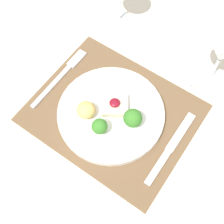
# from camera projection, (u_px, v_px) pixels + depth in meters

# --- Properties ---
(ground_plane) EXTENTS (8.00, 8.00, 0.00)m
(ground_plane) POSITION_uv_depth(u_px,v_px,m) (113.00, 184.00, 1.47)
(ground_plane) COLOR brown
(dining_table) EXTENTS (1.22, 1.29, 0.75)m
(dining_table) POSITION_uv_depth(u_px,v_px,m) (113.00, 126.00, 0.88)
(dining_table) COLOR beige
(dining_table) RESTS_ON ground_plane
(placemat) EXTENTS (0.41, 0.33, 0.00)m
(placemat) POSITION_uv_depth(u_px,v_px,m) (113.00, 113.00, 0.81)
(placemat) COLOR brown
(placemat) RESTS_ON dining_table
(dinner_plate) EXTENTS (0.27, 0.27, 0.07)m
(dinner_plate) POSITION_uv_depth(u_px,v_px,m) (112.00, 114.00, 0.79)
(dinner_plate) COLOR white
(dinner_plate) RESTS_ON placemat
(fork) EXTENTS (0.02, 0.22, 0.01)m
(fork) POSITION_uv_depth(u_px,v_px,m) (63.00, 74.00, 0.85)
(fork) COLOR silver
(fork) RESTS_ON placemat
(knife) EXTENTS (0.02, 0.22, 0.01)m
(knife) POSITION_uv_depth(u_px,v_px,m) (167.00, 152.00, 0.75)
(knife) COLOR silver
(knife) RESTS_ON placemat
(spoon) EXTENTS (0.20, 0.04, 0.01)m
(spoon) POSITION_uv_depth(u_px,v_px,m) (185.00, 75.00, 0.85)
(spoon) COLOR silver
(spoon) RESTS_ON dining_table
(wine_glass_near) EXTENTS (0.09, 0.09, 0.16)m
(wine_glass_near) POSITION_uv_depth(u_px,v_px,m) (223.00, 52.00, 0.75)
(wine_glass_near) COLOR white
(wine_glass_near) RESTS_ON dining_table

